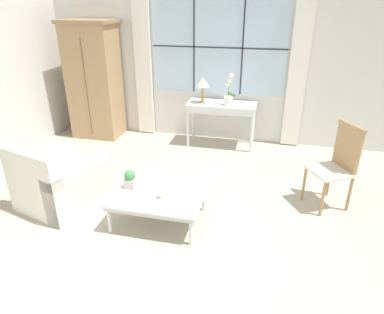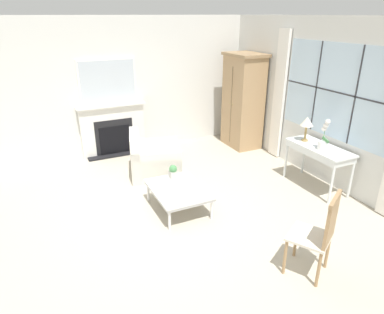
{
  "view_description": "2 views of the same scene",
  "coord_description": "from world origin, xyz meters",
  "px_view_note": "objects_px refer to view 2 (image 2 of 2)",
  "views": [
    {
      "loc": [
        0.96,
        -2.93,
        2.38
      ],
      "look_at": [
        0.1,
        0.7,
        0.64
      ],
      "focal_mm": 32.0,
      "sensor_mm": 36.0,
      "label": 1
    },
    {
      "loc": [
        4.08,
        -1.56,
        2.82
      ],
      "look_at": [
        -0.11,
        0.42,
        0.87
      ],
      "focal_mm": 32.0,
      "sensor_mm": 36.0,
      "label": 2
    }
  ],
  "objects_px": {
    "potted_orchid": "(324,139)",
    "coffee_table": "(178,190)",
    "side_chair_wooden": "(320,231)",
    "table_lamp": "(307,122)",
    "pillar_candle": "(176,188)",
    "potted_plant_small": "(173,171)",
    "armchair_upholstered": "(154,161)",
    "console_table": "(319,151)",
    "fireplace": "(112,124)",
    "armoire": "(243,101)"
  },
  "relations": [
    {
      "from": "armoire",
      "to": "side_chair_wooden",
      "type": "height_order",
      "value": "armoire"
    },
    {
      "from": "armoire",
      "to": "table_lamp",
      "type": "bearing_deg",
      "value": -0.05
    },
    {
      "from": "potted_orchid",
      "to": "coffee_table",
      "type": "height_order",
      "value": "potted_orchid"
    },
    {
      "from": "fireplace",
      "to": "armoire",
      "type": "relative_size",
      "value": 0.97
    },
    {
      "from": "potted_orchid",
      "to": "coffee_table",
      "type": "xyz_separation_m",
      "value": [
        -0.45,
        -2.39,
        -0.62
      ]
    },
    {
      "from": "armoire",
      "to": "coffee_table",
      "type": "distance_m",
      "value": 3.22
    },
    {
      "from": "fireplace",
      "to": "potted_plant_small",
      "type": "bearing_deg",
      "value": 9.83
    },
    {
      "from": "fireplace",
      "to": "console_table",
      "type": "relative_size",
      "value": 1.71
    },
    {
      "from": "console_table",
      "to": "side_chair_wooden",
      "type": "bearing_deg",
      "value": -43.86
    },
    {
      "from": "armoire",
      "to": "potted_plant_small",
      "type": "bearing_deg",
      "value": -55.34
    },
    {
      "from": "fireplace",
      "to": "potted_orchid",
      "type": "bearing_deg",
      "value": 40.71
    },
    {
      "from": "potted_orchid",
      "to": "pillar_candle",
      "type": "height_order",
      "value": "potted_orchid"
    },
    {
      "from": "armchair_upholstered",
      "to": "side_chair_wooden",
      "type": "relative_size",
      "value": 1.02
    },
    {
      "from": "potted_orchid",
      "to": "potted_plant_small",
      "type": "distance_m",
      "value": 2.5
    },
    {
      "from": "console_table",
      "to": "side_chair_wooden",
      "type": "relative_size",
      "value": 1.11
    },
    {
      "from": "potted_orchid",
      "to": "side_chair_wooden",
      "type": "distance_m",
      "value": 2.21
    },
    {
      "from": "table_lamp",
      "to": "pillar_candle",
      "type": "bearing_deg",
      "value": -88.1
    },
    {
      "from": "side_chair_wooden",
      "to": "pillar_candle",
      "type": "relative_size",
      "value": 8.18
    },
    {
      "from": "armoire",
      "to": "potted_plant_small",
      "type": "distance_m",
      "value": 2.92
    },
    {
      "from": "fireplace",
      "to": "table_lamp",
      "type": "height_order",
      "value": "fireplace"
    },
    {
      "from": "coffee_table",
      "to": "table_lamp",
      "type": "bearing_deg",
      "value": 89.92
    },
    {
      "from": "fireplace",
      "to": "table_lamp",
      "type": "relative_size",
      "value": 4.61
    },
    {
      "from": "fireplace",
      "to": "armoire",
      "type": "distance_m",
      "value": 2.89
    },
    {
      "from": "fireplace",
      "to": "armchair_upholstered",
      "type": "height_order",
      "value": "fireplace"
    },
    {
      "from": "potted_orchid",
      "to": "side_chair_wooden",
      "type": "bearing_deg",
      "value": -44.67
    },
    {
      "from": "side_chair_wooden",
      "to": "potted_plant_small",
      "type": "height_order",
      "value": "side_chair_wooden"
    },
    {
      "from": "console_table",
      "to": "pillar_candle",
      "type": "height_order",
      "value": "console_table"
    },
    {
      "from": "armoire",
      "to": "side_chair_wooden",
      "type": "distance_m",
      "value": 4.31
    },
    {
      "from": "console_table",
      "to": "pillar_candle",
      "type": "xyz_separation_m",
      "value": [
        -0.25,
        -2.53,
        -0.25
      ]
    },
    {
      "from": "console_table",
      "to": "armchair_upholstered",
      "type": "bearing_deg",
      "value": -124.51
    },
    {
      "from": "fireplace",
      "to": "coffee_table",
      "type": "distance_m",
      "value": 2.77
    },
    {
      "from": "coffee_table",
      "to": "potted_plant_small",
      "type": "distance_m",
      "value": 0.4
    },
    {
      "from": "console_table",
      "to": "armchair_upholstered",
      "type": "relative_size",
      "value": 1.09
    },
    {
      "from": "side_chair_wooden",
      "to": "coffee_table",
      "type": "height_order",
      "value": "side_chair_wooden"
    },
    {
      "from": "potted_orchid",
      "to": "potted_plant_small",
      "type": "xyz_separation_m",
      "value": [
        -0.81,
        -2.32,
        -0.47
      ]
    },
    {
      "from": "fireplace",
      "to": "table_lamp",
      "type": "xyz_separation_m",
      "value": [
        2.73,
        2.76,
        0.44
      ]
    },
    {
      "from": "armchair_upholstered",
      "to": "potted_plant_small",
      "type": "xyz_separation_m",
      "value": [
        0.95,
        0.0,
        0.19
      ]
    },
    {
      "from": "armoire",
      "to": "table_lamp",
      "type": "xyz_separation_m",
      "value": [
        1.99,
        -0.0,
        0.06
      ]
    },
    {
      "from": "console_table",
      "to": "table_lamp",
      "type": "relative_size",
      "value": 2.69
    },
    {
      "from": "potted_orchid",
      "to": "coffee_table",
      "type": "bearing_deg",
      "value": -100.66
    },
    {
      "from": "console_table",
      "to": "coffee_table",
      "type": "height_order",
      "value": "console_table"
    },
    {
      "from": "armoire",
      "to": "pillar_candle",
      "type": "relative_size",
      "value": 15.95
    },
    {
      "from": "fireplace",
      "to": "potted_orchid",
      "type": "distance_m",
      "value": 4.2
    },
    {
      "from": "table_lamp",
      "to": "potted_plant_small",
      "type": "distance_m",
      "value": 2.46
    },
    {
      "from": "fireplace",
      "to": "armoire",
      "type": "bearing_deg",
      "value": 75.15
    },
    {
      "from": "side_chair_wooden",
      "to": "coffee_table",
      "type": "distance_m",
      "value": 2.19
    },
    {
      "from": "potted_plant_small",
      "to": "side_chair_wooden",
      "type": "bearing_deg",
      "value": 18.48
    },
    {
      "from": "potted_orchid",
      "to": "potted_plant_small",
      "type": "bearing_deg",
      "value": -109.26
    },
    {
      "from": "potted_orchid",
      "to": "armchair_upholstered",
      "type": "distance_m",
      "value": 2.99
    },
    {
      "from": "console_table",
      "to": "potted_orchid",
      "type": "relative_size",
      "value": 2.23
    }
  ]
}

